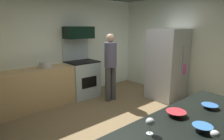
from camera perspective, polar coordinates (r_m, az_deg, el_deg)
The scene contains 14 objects.
ground_plane at distance 3.60m, azimuth 2.63°, elevation -17.63°, with size 5.20×4.80×0.02m, color olive.
wall_back at distance 5.10m, azimuth -15.76°, elevation 6.42°, with size 5.20×0.12×2.60m, color silver.
wall_right at distance 5.23m, azimuth 23.52°, elevation 6.01°, with size 0.12×4.80×2.60m, color silver.
lower_cabinet_run at distance 4.61m, azimuth -23.34°, elevation -5.55°, with size 2.40×0.60×0.90m, color tan.
oven_range at distance 5.13m, azimuth -8.94°, elevation -2.14°, with size 0.76×0.65×1.53m.
microwave at distance 5.04m, azimuth -9.92°, elevation 11.00°, with size 0.74×0.38×0.30m, color black.
refrigerator at distance 5.06m, azimuth 16.16°, elevation 1.62°, with size 0.83×0.80×1.77m.
person_cook at distance 4.66m, azimuth -0.45°, elevation 1.82°, with size 0.31×0.30×1.67m.
mixing_bowl_large at distance 2.48m, azimuth 27.18°, elevation -9.68°, with size 0.18×0.18×0.04m, color #3569B7.
mixing_bowl_small at distance 2.14m, azimuth 18.61°, elevation -12.24°, with size 0.21×0.21×0.05m, color red.
mixing_bowl_prep at distance 1.94m, azimuth 25.42°, elevation -15.47°, with size 0.18×0.18×0.05m, color #3772B6.
wine_glass_near at distance 1.72m, azimuth 11.36°, elevation -15.18°, with size 0.08×0.08×0.15m.
wine_glass_mid at distance 1.69m, azimuth 28.47°, elevation -16.81°, with size 0.07×0.07×0.15m.
stock_pot at distance 4.62m, azimuth -19.24°, elevation 1.47°, with size 0.29×0.29×0.14m, color beige.
Camera 1 is at (-2.16, -2.25, 1.80)m, focal length 30.51 mm.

